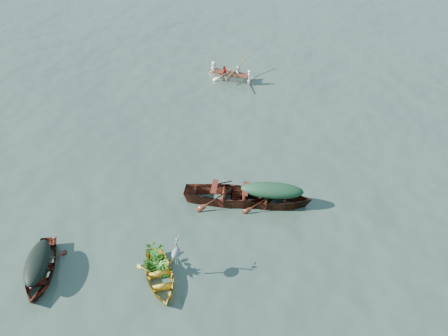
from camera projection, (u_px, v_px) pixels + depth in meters
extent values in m
plane|color=#354A3F|center=(200.00, 252.00, 13.64)|extent=(140.00, 140.00, 0.00)
imported|color=yellow|center=(160.00, 280.00, 12.77)|extent=(2.43, 2.93, 0.70)
imported|color=#4C1911|center=(42.00, 274.00, 12.94)|extent=(2.32, 3.46, 0.78)
imported|color=#471810|center=(271.00, 205.00, 15.45)|extent=(4.10, 1.86, 0.90)
imported|color=maroon|center=(230.00, 202.00, 15.57)|extent=(4.66, 2.08, 1.06)
imported|color=white|center=(231.00, 80.00, 23.64)|extent=(3.74, 1.55, 0.83)
ellipsoid|color=black|center=(37.00, 261.00, 12.59)|extent=(1.28, 1.90, 0.40)
ellipsoid|color=#193D22|center=(272.00, 189.00, 15.03)|extent=(2.26, 1.02, 0.52)
imported|color=#1E6D1C|center=(156.00, 251.00, 12.81)|extent=(1.07, 1.13, 0.60)
imported|color=white|center=(231.00, 66.00, 23.17)|extent=(2.65, 1.30, 0.76)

